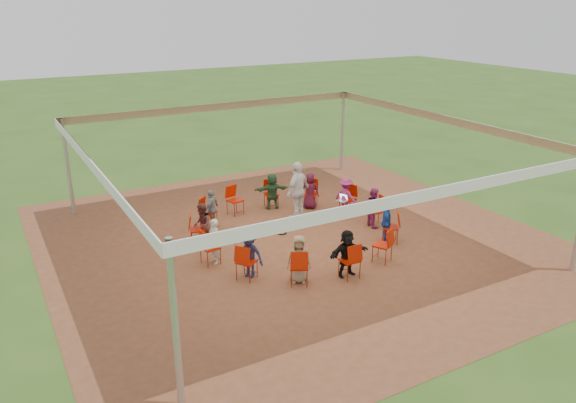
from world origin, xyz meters
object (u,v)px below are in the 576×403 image
chair_5 (198,230)px  chair_8 (299,267)px  person_seated_3 (212,209)px  person_seated_8 (347,253)px  chair_1 (311,194)px  chair_2 (271,194)px  person_seated_2 (272,191)px  person_seated_9 (386,222)px  chair_6 (210,247)px  chair_11 (391,227)px  person_seated_5 (214,241)px  person_seated_1 (310,191)px  person_seated_7 (299,259)px  cable_coil (282,233)px  chair_10 (382,245)px  person_seated_10 (373,207)px  chair_9 (350,260)px  person_seated_6 (249,254)px  chair_4 (208,213)px  person_seated_0 (346,196)px  standing_person (298,191)px  chair_0 (348,199)px  chair_7 (247,262)px  chair_12 (377,211)px  person_seated_4 (202,225)px  laptop (343,199)px

chair_5 → chair_8: bearing=41.5°
person_seated_3 → person_seated_8: 4.69m
chair_1 → chair_2: (-1.11, 0.58, 0.00)m
person_seated_2 → person_seated_9: 4.12m
chair_6 → chair_11: bearing=69.2°
chair_6 → person_seated_5: 0.18m
person_seated_1 → person_seated_7: (-2.81, -4.10, 0.00)m
person_seated_1 → cable_coil: size_ratio=3.20×
chair_10 → person_seated_10: 2.39m
chair_1 → chair_9: size_ratio=1.00×
person_seated_6 → person_seated_9: size_ratio=1.00×
chair_4 → person_seated_7: 4.23m
chair_6 → person_seated_0: 5.10m
chair_10 → person_seated_6: bearing=136.9°
person_seated_7 → person_seated_0: bearing=69.2°
person_seated_6 → person_seated_10: (4.55, 1.13, 0.00)m
standing_person → cable_coil: size_ratio=4.92×
chair_0 → person_seated_9: person_seated_9 is taller
chair_7 → person_seated_9: person_seated_9 is taller
person_seated_2 → standing_person: 1.23m
chair_1 → standing_person: 1.21m
chair_4 → standing_person: 2.73m
chair_7 → person_seated_8: person_seated_8 is taller
chair_9 → person_seated_3: size_ratio=0.77×
chair_12 → person_seated_4: bearing=83.2°
chair_1 → chair_9: same height
person_seated_2 → chair_10: bearing=111.3°
chair_7 → standing_person: bearing=97.9°
laptop → person_seated_6: bearing=97.2°
chair_2 → person_seated_0: (1.72, -1.66, 0.14)m
laptop → person_seated_8: bearing=126.0°
person_seated_6 → standing_person: bearing=98.1°
chair_4 → person_seated_7: bearing=56.3°
chair_2 → chair_8: bearing=83.1°
chair_7 → person_seated_10: bearing=69.7°
person_seated_5 → person_seated_7: 2.33m
person_seated_0 → person_seated_1: same height
chair_0 → chair_5: 4.91m
person_seated_7 → person_seated_10: bearing=55.4°
chair_0 → laptop: chair_0 is taller
chair_5 → cable_coil: bearing=100.4°
chair_1 → person_seated_0: (0.60, -1.08, 0.14)m
chair_8 → person_seated_0: 4.80m
chair_1 → person_seated_10: (0.75, -2.27, 0.14)m
laptop → person_seated_9: bearing=156.0°
chair_7 → standing_person: standing_person is taller
chair_1 → chair_10: (-0.51, -4.29, 0.00)m
person_seated_2 → chair_8: bearing=82.9°
chair_10 → chair_11: bearing=13.8°
chair_6 → chair_11: (4.77, -1.16, 0.00)m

